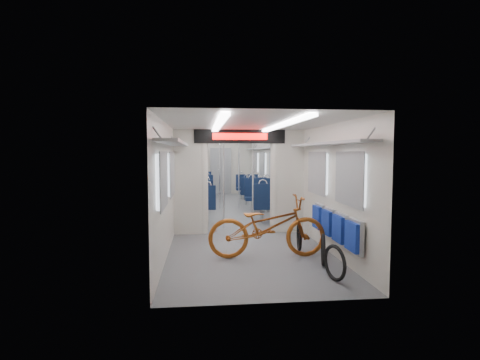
{
  "coord_description": "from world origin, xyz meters",
  "views": [
    {
      "loc": [
        -0.85,
        -10.29,
        1.8
      ],
      "look_at": [
        0.03,
        -1.81,
        1.17
      ],
      "focal_mm": 28.0,
      "sensor_mm": 36.0,
      "label": 1
    }
  ],
  "objects": [
    {
      "name": "stanchion_near_right",
      "position": [
        0.38,
        -1.42,
        1.15
      ],
      "size": [
        0.04,
        0.04,
        2.3
      ],
      "primitive_type": "cylinder",
      "color": "silver",
      "rests_on": "ground"
    },
    {
      "name": "seat_bay_near_right",
      "position": [
        0.93,
        0.04,
        0.55
      ],
      "size": [
        0.93,
        2.16,
        1.13
      ],
      "color": "black",
      "rests_on": "ground"
    },
    {
      "name": "stanchion_near_left",
      "position": [
        -0.32,
        -1.49,
        1.15
      ],
      "size": [
        0.04,
        0.04,
        2.3
      ],
      "primitive_type": "cylinder",
      "color": "silver",
      "rests_on": "ground"
    },
    {
      "name": "seat_bay_near_left",
      "position": [
        -0.94,
        0.12,
        0.53
      ],
      "size": [
        0.9,
        2.01,
        1.08
      ],
      "color": "black",
      "rests_on": "ground"
    },
    {
      "name": "bicycle",
      "position": [
        0.27,
        -4.04,
        0.53
      ],
      "size": [
        2.03,
        0.71,
        1.07
      ],
      "primitive_type": "imported",
      "rotation": [
        0.0,
        0.0,
        1.57
      ],
      "color": "#974A16",
      "rests_on": "ground"
    },
    {
      "name": "carriage",
      "position": [
        0.0,
        -0.27,
        1.5
      ],
      "size": [
        12.0,
        12.02,
        2.31
      ],
      "color": "#515456",
      "rests_on": "ground"
    },
    {
      "name": "bike_hoop_b",
      "position": [
        1.07,
        -4.61,
        0.23
      ],
      "size": [
        0.18,
        0.5,
        0.51
      ],
      "primitive_type": "torus",
      "rotation": [
        1.57,
        0.0,
        1.3
      ],
      "color": "black",
      "rests_on": "ground"
    },
    {
      "name": "seat_bay_far_right",
      "position": [
        0.93,
        3.26,
        0.52
      ],
      "size": [
        0.88,
        1.92,
        1.05
      ],
      "color": "black",
      "rests_on": "ground"
    },
    {
      "name": "bike_hoop_a",
      "position": [
        1.0,
        -5.32,
        0.23
      ],
      "size": [
        0.18,
        0.51,
        0.52
      ],
      "primitive_type": "torus",
      "rotation": [
        1.57,
        0.0,
        1.82
      ],
      "color": "black",
      "rests_on": "ground"
    },
    {
      "name": "bike_hoop_c",
      "position": [
        0.93,
        -3.69,
        0.24
      ],
      "size": [
        0.13,
        0.54,
        0.53
      ],
      "primitive_type": "torus",
      "rotation": [
        1.57,
        0.0,
        1.41
      ],
      "color": "black",
      "rests_on": "ground"
    },
    {
      "name": "flip_bench",
      "position": [
        1.35,
        -4.31,
        0.58
      ],
      "size": [
        0.12,
        2.09,
        0.5
      ],
      "color": "gray",
      "rests_on": "carriage"
    },
    {
      "name": "stanchion_far_left",
      "position": [
        -0.26,
        1.65,
        1.15
      ],
      "size": [
        0.04,
        0.04,
        2.3
      ],
      "primitive_type": "cylinder",
      "color": "silver",
      "rests_on": "ground"
    },
    {
      "name": "stanchion_far_right",
      "position": [
        0.35,
        1.63,
        1.15
      ],
      "size": [
        0.04,
        0.04,
        2.3
      ],
      "primitive_type": "cylinder",
      "color": "silver",
      "rests_on": "ground"
    },
    {
      "name": "seat_bay_far_left",
      "position": [
        -0.94,
        3.36,
        0.58
      ],
      "size": [
        0.96,
        2.32,
        1.18
      ],
      "color": "black",
      "rests_on": "ground"
    }
  ]
}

